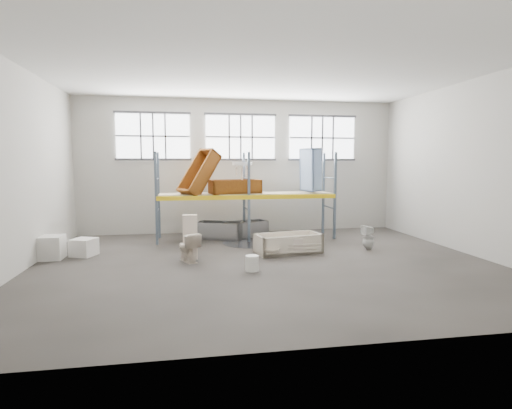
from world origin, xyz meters
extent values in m
cube|color=#4D4742|center=(0.00, 0.00, -0.05)|extent=(12.00, 10.00, 0.10)
cube|color=silver|center=(0.00, 0.00, 5.05)|extent=(12.00, 10.00, 0.10)
cube|color=#ACA99F|center=(0.00, 5.05, 2.50)|extent=(12.00, 0.10, 5.00)
cube|color=#BAB7AC|center=(0.00, -5.05, 2.50)|extent=(12.00, 0.10, 5.00)
cube|color=#AEABA1|center=(-6.05, 0.00, 2.50)|extent=(0.10, 10.00, 5.00)
cube|color=#B9B5AA|center=(6.05, 0.00, 2.50)|extent=(0.10, 10.00, 5.00)
cube|color=white|center=(-3.20, 4.94, 3.60)|extent=(2.60, 0.04, 1.60)
cube|color=white|center=(0.00, 4.94, 3.60)|extent=(2.60, 0.04, 1.60)
cube|color=white|center=(3.20, 4.94, 3.60)|extent=(2.60, 0.04, 1.60)
cube|color=slate|center=(-3.00, 2.90, 1.50)|extent=(0.08, 0.08, 3.00)
cube|color=slate|center=(-3.00, 4.10, 1.50)|extent=(0.08, 0.08, 3.00)
cube|color=slate|center=(0.00, 2.90, 1.50)|extent=(0.08, 0.08, 3.00)
cube|color=slate|center=(0.00, 4.10, 1.50)|extent=(0.08, 0.08, 3.00)
cube|color=slate|center=(3.00, 2.90, 1.50)|extent=(0.08, 0.08, 3.00)
cube|color=slate|center=(3.00, 4.10, 1.50)|extent=(0.08, 0.08, 3.00)
cube|color=yellow|center=(0.00, 2.90, 1.50)|extent=(6.00, 0.10, 0.14)
cube|color=yellow|center=(0.00, 4.10, 1.50)|extent=(6.00, 0.10, 0.14)
cube|color=gray|center=(0.00, 3.50, 1.58)|extent=(5.90, 1.10, 0.03)
cylinder|color=black|center=(0.00, 2.70, 0.00)|extent=(1.80, 1.80, 0.00)
cube|color=beige|center=(1.01, 0.72, 0.28)|extent=(0.43, 0.23, 0.40)
imported|color=beige|center=(0.28, 0.56, 0.16)|extent=(0.64, 0.64, 0.17)
imported|color=#EEDDC7|center=(-2.02, 0.47, 0.39)|extent=(0.72, 0.88, 0.79)
cube|color=silver|center=(-1.96, 0.78, 0.61)|extent=(0.40, 0.26, 1.22)
imported|color=silver|center=(3.39, 1.06, 0.38)|extent=(0.39, 0.39, 0.75)
imported|color=white|center=(-0.16, 3.39, 2.09)|extent=(0.73, 0.58, 0.62)
cylinder|color=silver|center=(-0.48, -0.75, 0.19)|extent=(0.39, 0.39, 0.38)
cube|color=silver|center=(-5.80, 1.42, 0.32)|extent=(0.75, 0.64, 0.64)
cube|color=silver|center=(-4.94, 1.66, 0.25)|extent=(0.78, 0.78, 0.49)
camera|label=1|loc=(-2.02, -10.30, 2.64)|focal=28.36mm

